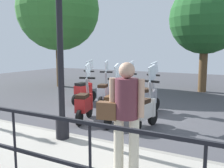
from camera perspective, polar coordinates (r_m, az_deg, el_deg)
name	(u,v)px	position (r m, az deg, el deg)	size (l,w,h in m)	color
ground_plane	(124,118)	(7.07, 2.84, -7.71)	(28.00, 28.00, 0.00)	#424247
promenade_walkway	(45,158)	(4.56, -15.04, -16.08)	(2.20, 20.00, 0.15)	#A39E93
lamp_post_near	(60,39)	(4.89, -11.82, 10.14)	(0.26, 0.90, 4.41)	black
pedestrian_with_bag	(125,110)	(3.44, 2.98, -6.04)	(0.38, 0.64, 1.59)	beige
tree_large	(58,10)	(13.17, -12.20, 16.27)	(4.06, 4.06, 5.89)	brown
tree_distant	(205,19)	(11.91, 20.58, 13.81)	(3.10, 3.10, 4.79)	brown
scooter_near_0	(145,109)	(6.03, 7.51, -5.78)	(1.23, 0.45, 1.54)	black
scooter_near_1	(113,106)	(6.37, 0.21, -4.98)	(1.22, 0.48, 1.54)	black
scooter_near_2	(84,103)	(6.67, -6.33, -4.43)	(1.21, 0.53, 1.54)	black
scooter_far_0	(147,97)	(7.55, 8.12, -3.00)	(1.21, 0.53, 1.54)	black
scooter_far_1	(126,95)	(7.85, 3.13, -2.50)	(1.23, 0.44, 1.54)	black
scooter_far_2	(104,92)	(8.38, -1.82, -1.82)	(1.21, 0.52, 1.54)	black
scooter_far_3	(84,90)	(8.81, -6.41, -1.39)	(1.23, 0.44, 1.54)	black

